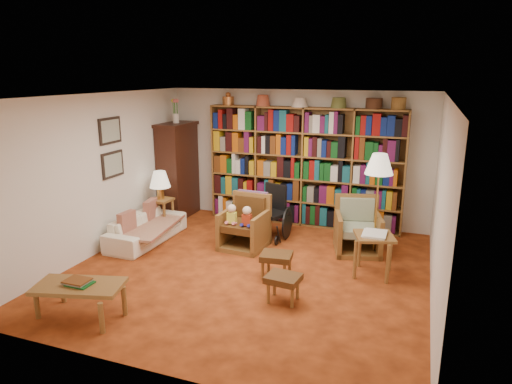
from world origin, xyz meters
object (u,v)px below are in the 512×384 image
at_px(side_table_papers, 374,242).
at_px(coffee_table, 79,288).
at_px(armchair_sage, 359,230).
at_px(floor_lamp, 379,168).
at_px(side_table_lamp, 161,207).
at_px(wheelchair, 273,214).
at_px(footstool_a, 276,258).
at_px(armchair_leather, 246,225).
at_px(sofa, 147,228).
at_px(footstool_b, 283,280).

bearing_deg(side_table_papers, coffee_table, -142.54).
height_order(armchair_sage, floor_lamp, floor_lamp).
relative_size(side_table_lamp, armchair_sage, 0.64).
bearing_deg(wheelchair, coffee_table, -110.89).
bearing_deg(footstool_a, side_table_lamp, 154.46).
relative_size(armchair_leather, armchair_sage, 0.98).
bearing_deg(sofa, armchair_sage, -74.69).
xyz_separation_m(wheelchair, side_table_papers, (1.81, -0.99, 0.08)).
height_order(floor_lamp, coffee_table, floor_lamp).
bearing_deg(footstool_a, sofa, 166.71).
distance_m(sofa, footstool_a, 2.58).
xyz_separation_m(wheelchair, coffee_table, (-1.28, -3.36, -0.05)).
bearing_deg(footstool_b, wheelchair, 111.13).
xyz_separation_m(sofa, wheelchair, (1.96, 0.96, 0.19)).
distance_m(armchair_leather, footstool_b, 1.98).
xyz_separation_m(sofa, floor_lamp, (3.70, 0.73, 1.16)).
height_order(armchair_leather, wheelchair, wheelchair).
distance_m(side_table_papers, footstool_b, 1.55).
xyz_separation_m(sofa, footstool_b, (2.80, -1.22, 0.05)).
relative_size(floor_lamp, footstool_a, 3.49).
relative_size(wheelchair, footstool_a, 1.98).
relative_size(sofa, wheelchair, 1.74).
bearing_deg(armchair_leather, side_table_lamp, 171.90).
height_order(wheelchair, footstool_b, wheelchair).
relative_size(armchair_sage, coffee_table, 0.81).
height_order(armchair_leather, footstool_a, armchair_leather).
bearing_deg(sofa, footstool_b, -112.08).
bearing_deg(side_table_papers, floor_lamp, 94.93).
bearing_deg(armchair_sage, side_table_papers, -69.64).
height_order(footstool_a, coffee_table, coffee_table).
bearing_deg(side_table_papers, armchair_sage, 110.36).
distance_m(armchair_leather, coffee_table, 2.98).
bearing_deg(floor_lamp, armchair_leather, -170.79).
distance_m(armchair_sage, wheelchair, 1.49).
height_order(sofa, wheelchair, wheelchair).
height_order(sofa, coffee_table, coffee_table).
bearing_deg(sofa, footstool_a, -101.87).
height_order(armchair_sage, coffee_table, armchair_sage).
distance_m(armchair_leather, wheelchair, 0.63).
relative_size(sofa, armchair_sage, 1.80).
xyz_separation_m(side_table_lamp, coffee_table, (0.77, -3.06, -0.05)).
relative_size(armchair_leather, footstool_a, 1.89).
bearing_deg(footstool_a, armchair_sage, 57.15).
height_order(armchair_leather, coffee_table, armchair_leather).
distance_m(side_table_papers, footstool_a, 1.39).
xyz_separation_m(armchair_sage, coffee_table, (-2.77, -3.25, 0.03)).
relative_size(side_table_lamp, floor_lamp, 0.35).
bearing_deg(footstool_a, footstool_b, -65.15).
distance_m(armchair_sage, footstool_b, 2.16).
distance_m(sofa, footstool_b, 3.05).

